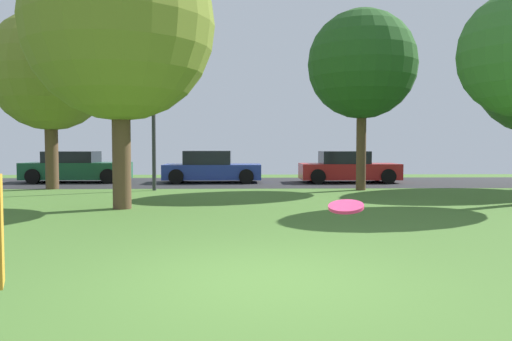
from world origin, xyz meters
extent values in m
plane|color=#47702D|center=(0.00, 0.00, 0.00)|extent=(44.00, 44.00, 0.00)
cube|color=#28282B|center=(0.00, 16.00, 0.00)|extent=(44.00, 6.40, 0.01)
cylinder|color=brown|center=(-3.38, 6.96, 1.63)|extent=(0.47, 0.47, 3.27)
sphere|color=olive|center=(-3.38, 6.96, 4.70)|extent=(4.86, 4.86, 4.86)
cylinder|color=brown|center=(4.11, 12.15, 1.57)|extent=(0.36, 0.36, 3.14)
sphere|color=#23511E|center=(4.11, 12.15, 4.61)|extent=(3.97, 3.97, 3.97)
cylinder|color=brown|center=(-7.45, 12.90, 1.55)|extent=(0.47, 0.47, 3.10)
sphere|color=olive|center=(-7.45, 12.90, 4.45)|extent=(4.47, 4.47, 4.47)
cylinder|color=#EA2D6B|center=(0.54, -2.16, 1.17)|extent=(0.35, 0.35, 0.09)
cube|color=#195633|center=(-7.66, 16.34, 0.52)|extent=(4.56, 1.79, 0.74)
cube|color=black|center=(-7.89, 16.34, 1.14)|extent=(2.19, 1.57, 0.50)
cylinder|color=black|center=(-6.06, 17.23, 0.32)|extent=(0.64, 0.22, 0.64)
cylinder|color=black|center=(-6.06, 15.45, 0.32)|extent=(0.64, 0.22, 0.64)
cylinder|color=black|center=(-9.26, 17.23, 0.32)|extent=(0.64, 0.22, 0.64)
cylinder|color=black|center=(-9.26, 15.45, 0.32)|extent=(0.64, 0.22, 0.64)
cube|color=#233893|center=(-1.59, 16.07, 0.48)|extent=(4.27, 1.86, 0.66)
cube|color=black|center=(-1.81, 16.07, 1.11)|extent=(2.05, 1.64, 0.60)
cylinder|color=black|center=(-0.10, 17.00, 0.32)|extent=(0.64, 0.22, 0.64)
cylinder|color=black|center=(-0.10, 15.14, 0.32)|extent=(0.64, 0.22, 0.64)
cylinder|color=black|center=(-3.09, 17.00, 0.32)|extent=(0.64, 0.22, 0.64)
cylinder|color=black|center=(-3.09, 15.14, 0.32)|extent=(0.64, 0.22, 0.64)
cube|color=#B21E1E|center=(4.47, 15.91, 0.50)|extent=(4.32, 1.82, 0.69)
cube|color=black|center=(4.26, 15.91, 1.12)|extent=(2.07, 1.60, 0.55)
cylinder|color=black|center=(5.99, 16.82, 0.32)|extent=(0.64, 0.22, 0.64)
cylinder|color=black|center=(5.99, 15.00, 0.32)|extent=(0.64, 0.22, 0.64)
cylinder|color=black|center=(2.96, 16.82, 0.32)|extent=(0.64, 0.22, 0.64)
cylinder|color=black|center=(2.96, 15.00, 0.32)|extent=(0.64, 0.22, 0.64)
cylinder|color=#2D2D33|center=(-3.49, 12.20, 2.25)|extent=(0.14, 0.14, 4.50)
camera|label=1|loc=(-0.24, -5.86, 1.63)|focal=34.56mm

